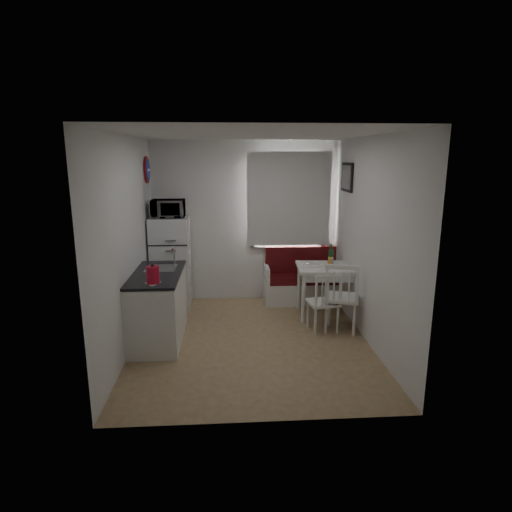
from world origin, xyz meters
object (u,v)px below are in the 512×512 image
at_px(dining_table, 332,272).
at_px(kettle, 153,275).
at_px(bench, 302,284).
at_px(kitchen_counter, 158,306).
at_px(wine_bottle, 331,254).
at_px(chair_left, 325,297).
at_px(fridge, 171,263).
at_px(chair_right, 344,290).
at_px(microwave, 168,209).

distance_m(dining_table, kettle, 2.72).
distance_m(bench, dining_table, 0.82).
relative_size(kitchen_counter, wine_bottle, 4.22).
bearing_deg(wine_bottle, bench, 120.64).
height_order(kitchen_counter, dining_table, kitchen_counter).
bearing_deg(chair_left, kettle, -173.49).
bearing_deg(fridge, kettle, -89.03).
distance_m(bench, chair_left, 1.32).
bearing_deg(fridge, bench, 2.96).
bearing_deg(chair_left, dining_table, 60.41).
bearing_deg(chair_left, fridge, 142.56).
height_order(bench, dining_table, bench).
distance_m(kettle, wine_bottle, 2.75).
relative_size(kitchen_counter, dining_table, 1.24).
relative_size(bench, dining_table, 1.18).
bearing_deg(chair_left, chair_right, -12.04).
bearing_deg(microwave, dining_table, -11.36).
xyz_separation_m(chair_left, kettle, (-2.15, -0.59, 0.51)).
xyz_separation_m(dining_table, chair_right, (-0.00, -0.67, -0.08)).
height_order(fridge, microwave, microwave).
relative_size(chair_right, kettle, 2.33).
bearing_deg(kitchen_counter, dining_table, 16.08).
xyz_separation_m(chair_right, microwave, (-2.43, 1.16, 0.98)).
xyz_separation_m(dining_table, wine_bottle, (0.00, 0.10, 0.24)).
bearing_deg(dining_table, chair_left, -107.25).
bearing_deg(kettle, chair_right, 13.40).
bearing_deg(microwave, kettle, -89.01).
bearing_deg(chair_left, kitchen_counter, 172.57).
bearing_deg(dining_table, bench, 120.20).
distance_m(bench, microwave, 2.47).
xyz_separation_m(microwave, wine_bottle, (2.43, -0.39, -0.66)).
distance_m(bench, fridge, 2.15).
height_order(chair_right, kettle, kettle).
bearing_deg(bench, dining_table, -63.40).
xyz_separation_m(dining_table, kettle, (-2.40, -1.24, 0.34)).
height_order(kitchen_counter, chair_right, kitchen_counter).
relative_size(dining_table, chair_left, 2.38).
distance_m(chair_right, microwave, 2.86).
bearing_deg(chair_left, microwave, 143.58).
height_order(kitchen_counter, microwave, microwave).
xyz_separation_m(kitchen_counter, chair_right, (2.45, 0.04, 0.15)).
distance_m(bench, chair_right, 1.39).
xyz_separation_m(fridge, wine_bottle, (2.43, -0.44, 0.20)).
distance_m(dining_table, microwave, 2.64).
xyz_separation_m(kitchen_counter, microwave, (0.02, 1.19, 1.12)).
bearing_deg(kitchen_counter, wine_bottle, 18.22).
distance_m(kitchen_counter, bench, 2.52).
xyz_separation_m(bench, microwave, (-2.11, -0.16, 1.28)).
distance_m(kitchen_counter, kettle, 0.78).
bearing_deg(wine_bottle, chair_right, -90.00).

